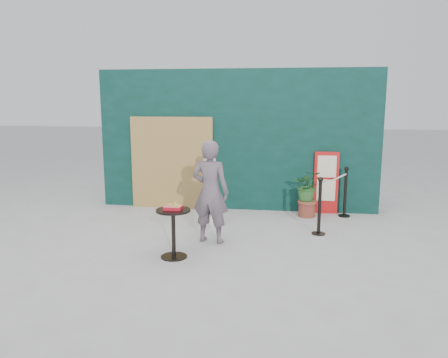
% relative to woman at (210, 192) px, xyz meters
% --- Properties ---
extents(ground, '(60.00, 60.00, 0.00)m').
position_rel_woman_xyz_m(ground, '(0.16, -0.75, -0.86)').
color(ground, '#ADAAA5').
rests_on(ground, ground).
extents(back_wall, '(6.00, 0.30, 3.00)m').
position_rel_woman_xyz_m(back_wall, '(0.16, 2.40, 0.64)').
color(back_wall, black).
rests_on(back_wall, ground).
extents(bamboo_fence, '(1.80, 0.08, 2.00)m').
position_rel_woman_xyz_m(bamboo_fence, '(-1.24, 2.19, 0.14)').
color(bamboo_fence, tan).
rests_on(bamboo_fence, ground).
extents(woman, '(0.69, 0.52, 1.72)m').
position_rel_woman_xyz_m(woman, '(0.00, 0.00, 0.00)').
color(woman, '#65565F').
rests_on(woman, ground).
extents(menu_board, '(0.50, 0.07, 1.30)m').
position_rel_woman_xyz_m(menu_board, '(2.06, 2.20, -0.21)').
color(menu_board, red).
rests_on(menu_board, ground).
extents(statue, '(0.59, 0.59, 1.50)m').
position_rel_woman_xyz_m(statue, '(-0.22, 1.18, -0.25)').
color(statue, white).
rests_on(statue, ground).
extents(cafe_table, '(0.52, 0.52, 0.75)m').
position_rel_woman_xyz_m(cafe_table, '(-0.43, -0.80, -0.36)').
color(cafe_table, black).
rests_on(cafe_table, ground).
extents(food_basket, '(0.26, 0.19, 0.11)m').
position_rel_woman_xyz_m(food_basket, '(-0.42, -0.80, -0.07)').
color(food_basket, red).
rests_on(food_basket, cafe_table).
extents(planter, '(0.57, 0.49, 0.96)m').
position_rel_woman_xyz_m(planter, '(1.67, 1.88, -0.30)').
color(planter, brown).
rests_on(planter, ground).
extents(stanchion_barrier, '(0.84, 1.54, 1.03)m').
position_rel_woman_xyz_m(stanchion_barrier, '(2.13, 1.34, -0.37)').
color(stanchion_barrier, black).
rests_on(stanchion_barrier, ground).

